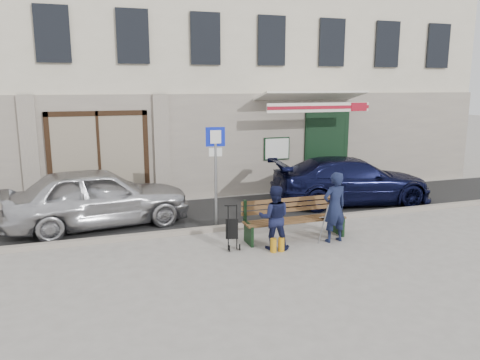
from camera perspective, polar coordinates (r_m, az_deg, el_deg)
name	(u,v)px	position (r m, az deg, el deg)	size (l,w,h in m)	color
ground	(266,248)	(10.23, 3.13, -8.30)	(80.00, 80.00, 0.00)	#9E9991
asphalt_lane	(224,212)	(13.02, -1.91, -3.89)	(60.00, 3.20, 0.01)	#282828
curb	(243,226)	(11.55, 0.38, -5.63)	(60.00, 0.18, 0.12)	#9E9384
building	(181,42)	(17.82, -7.15, 16.30)	(20.00, 8.27, 10.00)	beige
car_silver	(98,197)	(12.05, -16.92, -1.99)	(1.78, 4.43, 1.51)	#B4B4B9
car_navy	(351,181)	(14.21, 13.39, -0.06)	(1.93, 4.74, 1.37)	black
parking_sign	(216,162)	(11.25, -2.99, 2.21)	(0.46, 0.11, 2.48)	gray
bench	(293,220)	(10.74, 6.47, -4.81)	(2.40, 1.17, 0.98)	brown
man	(334,207)	(10.62, 11.44, -3.27)	(0.58, 0.38, 1.59)	#141B37
woman	(274,217)	(10.02, 4.19, -4.57)	(0.67, 0.53, 1.39)	#151939
stroller	(232,230)	(10.09, -0.98, -6.10)	(0.33, 0.42, 0.93)	black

